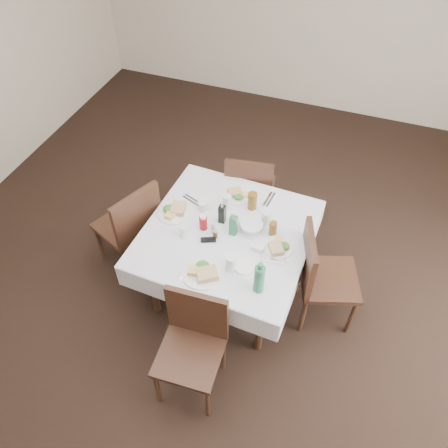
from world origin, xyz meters
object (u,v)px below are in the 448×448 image
at_px(chair_east, 319,273).
at_px(chair_north, 249,188).
at_px(water_e, 266,218).
at_px(oil_cruet_dark, 222,213).
at_px(water_s, 231,263).
at_px(green_bottle, 259,278).
at_px(coffee_mug, 203,207).
at_px(ketchup_bottle, 203,222).
at_px(dining_table, 227,238).
at_px(chair_south, 193,339).
at_px(bread_basket, 251,227).
at_px(oil_cruet_green, 233,225).
at_px(water_w, 184,231).
at_px(chair_west, 132,224).
at_px(water_n, 227,202).

bearing_deg(chair_east, chair_north, 136.73).
distance_m(water_e, oil_cruet_dark, 0.36).
relative_size(water_s, green_bottle, 0.49).
bearing_deg(water_s, coffee_mug, 130.13).
bearing_deg(ketchup_bottle, oil_cruet_dark, 46.25).
bearing_deg(water_s, dining_table, 113.79).
xyz_separation_m(chair_south, bread_basket, (0.12, 0.96, 0.25)).
distance_m(dining_table, ketchup_bottle, 0.25).
bearing_deg(ketchup_bottle, bread_basket, 17.53).
bearing_deg(water_e, chair_east, -20.24).
bearing_deg(chair_north, oil_cruet_green, -82.38).
distance_m(water_s, green_bottle, 0.27).
distance_m(water_w, ketchup_bottle, 0.18).
distance_m(chair_south, bread_basket, 1.00).
bearing_deg(green_bottle, chair_east, 49.58).
bearing_deg(chair_south, water_e, 78.86).
bearing_deg(chair_west, water_s, -16.19).
bearing_deg(dining_table, water_s, -66.21).
bearing_deg(chair_north, ketchup_bottle, -99.66).
relative_size(oil_cruet_dark, oil_cruet_green, 0.94).
bearing_deg(chair_west, water_e, 12.15).
bearing_deg(coffee_mug, water_e, 3.94).
xyz_separation_m(bread_basket, oil_cruet_dark, (-0.26, 0.01, 0.06)).
bearing_deg(chair_west, dining_table, 3.20).
distance_m(dining_table, green_bottle, 0.64).
bearing_deg(chair_north, water_s, -79.62).
bearing_deg(water_w, ketchup_bottle, 49.64).
relative_size(chair_south, water_n, 7.10).
height_order(dining_table, water_e, water_e).
bearing_deg(water_e, coffee_mug, -176.06).
bearing_deg(coffee_mug, bread_basket, -8.83).
distance_m(water_s, coffee_mug, 0.66).
bearing_deg(coffee_mug, ketchup_bottle, -67.70).
relative_size(chair_north, chair_east, 0.96).
bearing_deg(bread_basket, water_s, -92.96).
height_order(water_e, green_bottle, green_bottle).
bearing_deg(chair_south, oil_cruet_green, 90.34).
relative_size(water_n, green_bottle, 0.45).
height_order(water_n, oil_cruet_green, oil_cruet_green).
relative_size(chair_south, water_w, 8.58).
relative_size(water_n, water_s, 0.93).
bearing_deg(water_w, chair_west, 168.58).
bearing_deg(coffee_mug, water_s, -49.87).
bearing_deg(bread_basket, chair_north, 108.16).
xyz_separation_m(ketchup_bottle, coffee_mug, (-0.08, 0.19, -0.02)).
relative_size(water_n, coffee_mug, 0.95).
relative_size(chair_west, oil_cruet_dark, 4.58).
bearing_deg(dining_table, water_w, -152.41).
height_order(ketchup_bottle, coffee_mug, ketchup_bottle).
distance_m(oil_cruet_dark, coffee_mug, 0.21).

